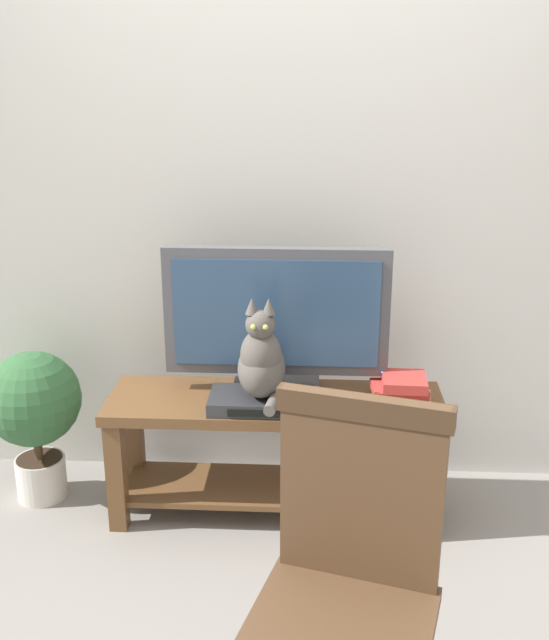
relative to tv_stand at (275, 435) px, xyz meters
name	(u,v)px	position (x,y,z in m)	size (l,w,h in m)	color
ground_plane	(281,612)	(0.05, -0.63, -0.35)	(12.00, 12.00, 0.00)	gray
back_wall	(293,162)	(0.05, 0.43, 1.05)	(7.00, 0.12, 2.80)	beige
tv_stand	(275,435)	(0.00, 0.00, 0.00)	(1.35, 0.41, 0.52)	brown
tv	(276,318)	(0.00, 0.08, 0.48)	(0.89, 0.20, 0.60)	#4C4C51
media_box	(262,401)	(-0.05, -0.09, 0.19)	(0.41, 0.23, 0.05)	#2D2D30
cat	(262,361)	(-0.05, -0.10, 0.37)	(0.18, 0.33, 0.41)	#514C47
wooden_chair	(349,575)	(0.24, -1.19, 0.24)	(0.54, 0.54, 1.02)	#513823
book_stack	(402,388)	(0.50, 0.01, 0.22)	(0.24, 0.19, 0.10)	beige
potted_plant	(34,408)	(-1.02, 0.06, 0.07)	(0.40, 0.40, 0.66)	beige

